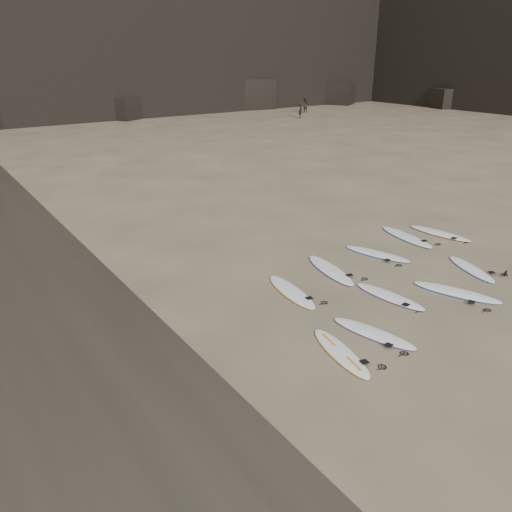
{
  "coord_description": "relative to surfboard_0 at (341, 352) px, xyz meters",
  "views": [
    {
      "loc": [
        -11.67,
        -8.14,
        6.76
      ],
      "look_at": [
        -4.38,
        2.33,
        1.5
      ],
      "focal_mm": 35.0,
      "sensor_mm": 36.0,
      "label": 1
    }
  ],
  "objects": [
    {
      "name": "surfboard_7",
      "position": [
        5.48,
        3.86,
        0.0
      ],
      "size": [
        1.29,
        2.53,
        0.09
      ],
      "primitive_type": "ellipsoid",
      "rotation": [
        0.0,
        0.0,
        0.3
      ],
      "color": "white",
      "rests_on": "ground"
    },
    {
      "name": "surfboard_0",
      "position": [
        0.0,
        0.0,
        0.0
      ],
      "size": [
        1.03,
        2.4,
        0.08
      ],
      "primitive_type": "ellipsoid",
      "rotation": [
        0.0,
        0.0,
        -0.21
      ],
      "color": "white",
      "rests_on": "ground"
    },
    {
      "name": "surfboard_6",
      "position": [
        3.14,
        3.77,
        0.01
      ],
      "size": [
        1.19,
        2.74,
        0.1
      ],
      "primitive_type": "ellipsoid",
      "rotation": [
        0.0,
        0.0,
        -0.21
      ],
      "color": "white",
      "rests_on": "ground"
    },
    {
      "name": "surfboard_3",
      "position": [
        5.12,
        0.36,
        0.0
      ],
      "size": [
        1.52,
        2.63,
        0.09
      ],
      "primitive_type": "ellipsoid",
      "rotation": [
        0.0,
        0.0,
        0.38
      ],
      "color": "white",
      "rests_on": "ground"
    },
    {
      "name": "surfboard_4",
      "position": [
        7.06,
        1.15,
        -0.0
      ],
      "size": [
        1.33,
        2.33,
        0.08
      ],
      "primitive_type": "ellipsoid",
      "rotation": [
        0.0,
        0.0,
        -0.37
      ],
      "color": "white",
      "rests_on": "ground"
    },
    {
      "name": "surfboard_1",
      "position": [
        1.31,
        0.16,
        0.0
      ],
      "size": [
        1.11,
        2.43,
        0.09
      ],
      "primitive_type": "ellipsoid",
      "rotation": [
        0.0,
        0.0,
        0.24
      ],
      "color": "white",
      "rests_on": "ground"
    },
    {
      "name": "surfboard_5",
      "position": [
        1.08,
        3.25,
        0.0
      ],
      "size": [
        0.97,
        2.57,
        0.09
      ],
      "primitive_type": "ellipsoid",
      "rotation": [
        0.0,
        0.0,
        -0.15
      ],
      "color": "white",
      "rests_on": "ground"
    },
    {
      "name": "surfboard_8",
      "position": [
        7.74,
        4.42,
        0.01
      ],
      "size": [
        1.06,
        2.79,
        0.1
      ],
      "primitive_type": "ellipsoid",
      "rotation": [
        0.0,
        0.0,
        -0.15
      ],
      "color": "white",
      "rests_on": "ground"
    },
    {
      "name": "ground",
      "position": [
        4.16,
        0.93,
        -0.04
      ],
      "size": [
        240.0,
        240.0,
        0.0
      ],
      "primitive_type": "plane",
      "color": "#897559",
      "rests_on": "ground"
    },
    {
      "name": "person_a",
      "position": [
        28.37,
        35.86,
        0.78
      ],
      "size": [
        0.67,
        0.71,
        1.64
      ],
      "primitive_type": "imported",
      "rotation": [
        0.0,
        0.0,
        0.92
      ],
      "color": "black",
      "rests_on": "ground"
    },
    {
      "name": "surfboard_2",
      "position": [
        3.27,
        1.34,
        0.0
      ],
      "size": [
        0.83,
        2.41,
        0.08
      ],
      "primitive_type": "ellipsoid",
      "rotation": [
        0.0,
        0.0,
        0.11
      ],
      "color": "white",
      "rests_on": "ground"
    },
    {
      "name": "surfboard_9",
      "position": [
        9.16,
        3.93,
        0.0
      ],
      "size": [
        0.97,
        2.65,
        0.09
      ],
      "primitive_type": "ellipsoid",
      "rotation": [
        0.0,
        0.0,
        0.14
      ],
      "color": "white",
      "rests_on": "ground"
    },
    {
      "name": "person_b",
      "position": [
        32.18,
        39.75,
        0.8
      ],
      "size": [
        0.93,
        0.8,
        1.68
      ],
      "primitive_type": "imported",
      "rotation": [
        0.0,
        0.0,
        2.93
      ],
      "color": "black",
      "rests_on": "ground"
    }
  ]
}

